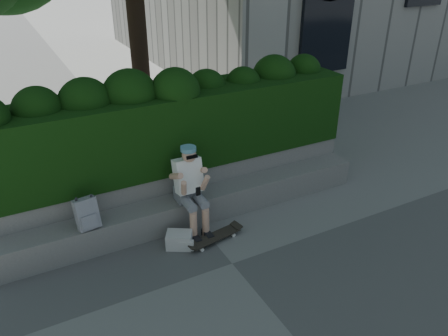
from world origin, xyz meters
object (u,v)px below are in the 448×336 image
skateboard (215,237)px  backpack_ground (179,240)px  person (190,186)px  backpack_plaid (87,214)px

skateboard → backpack_ground: backpack_ground is taller
person → backpack_plaid: bearing=176.9°
person → backpack_ground: 0.82m
skateboard → backpack_ground: size_ratio=2.36×
backpack_plaid → skateboard: bearing=-27.8°
person → skateboard: bearing=-72.1°
skateboard → backpack_plaid: (-1.68, 0.57, 0.60)m
backpack_ground → person: bearing=75.5°
person → backpack_plaid: person is taller
skateboard → backpack_plaid: bearing=151.5°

